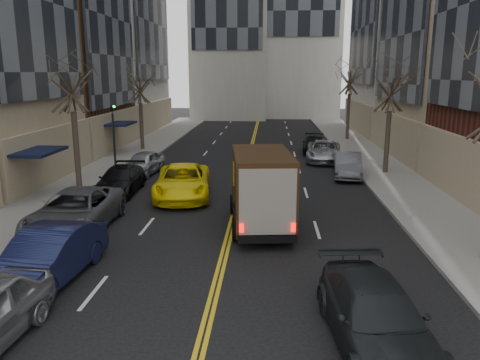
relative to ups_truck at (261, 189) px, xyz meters
The scene contains 18 objects.
sidewalk_left 16.42m from the ups_truck, 128.60° to the left, with size 4.00×66.00×0.15m, color slate.
sidewalk_right 15.05m from the ups_truck, 58.60° to the left, with size 4.00×66.00×0.15m, color slate.
tree_lf_mid 12.58m from the ups_truck, 149.99° to the left, with size 3.20×3.20×8.91m.
tree_lf_far 21.73m from the ups_truck, 118.04° to the left, with size 3.20×3.20×8.12m.
tree_rt_mid 13.95m from the ups_truck, 54.81° to the left, with size 3.20×3.20×8.32m.
tree_rt_far 27.36m from the ups_truck, 73.57° to the left, with size 3.20×3.20×9.11m.
traffic_signal 11.65m from the ups_truck, 137.87° to the left, with size 0.29×0.26×4.70m.
ups_truck is the anchor object (origin of this frame).
observer_sedan 8.95m from the ups_truck, 71.49° to the right, with size 2.51×5.24×1.47m.
taxi 6.13m from the ups_truck, 131.85° to the left, with size 2.68×5.81×1.61m, color yellow.
pedestrian 1.97m from the ups_truck, 118.88° to the right, with size 0.55×0.36×1.50m, color black.
parked_lf_b 8.45m from the ups_truck, 138.51° to the right, with size 1.71×4.90×1.61m, color #101433.
parked_lf_c 7.51m from the ups_truck, behind, with size 2.68×5.81×1.61m, color #505258.
parked_lf_d 9.12m from the ups_truck, 145.70° to the left, with size 1.93×4.74×1.38m, color black.
parked_lf_e 12.34m from the ups_truck, 127.53° to the left, with size 1.69×4.20×1.43m, color #9FA2A6.
parked_rt_a 11.11m from the ups_truck, 62.57° to the left, with size 1.54×4.43×1.46m, color #52545B.
parked_rt_b 15.62m from the ups_truck, 74.22° to the left, with size 2.41×5.23×1.45m, color #A8ABB0.
parked_rt_c 19.17m from the ups_truck, 78.24° to the left, with size 1.82×4.49×1.30m, color black.
Camera 1 is at (1.52, -4.18, 6.22)m, focal length 35.00 mm.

